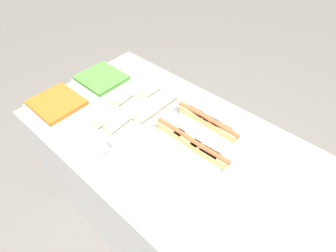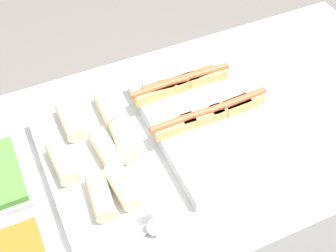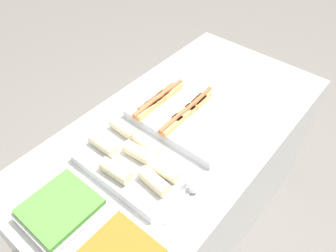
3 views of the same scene
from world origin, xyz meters
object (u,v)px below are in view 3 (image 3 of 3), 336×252
Objects in this scene: serving_spoon_near at (191,190)px; tray_side_back at (61,210)px; tray_hotdogs at (183,115)px; tray_wraps at (134,162)px.

tray_side_back is at bearing 141.05° from serving_spoon_near.
tray_hotdogs is 0.72m from tray_side_back.
tray_hotdogs is 1.11× the size of tray_wraps.
serving_spoon_near is at bearing -137.33° from tray_hotdogs.
tray_hotdogs is at bearing 42.67° from serving_spoon_near.
tray_wraps is at bearing -8.36° from tray_side_back.
tray_wraps is 1.73× the size of tray_side_back.
tray_hotdogs reaches higher than serving_spoon_near.
tray_hotdogs is at bearing -2.35° from tray_side_back.
tray_wraps is 0.35m from tray_side_back.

